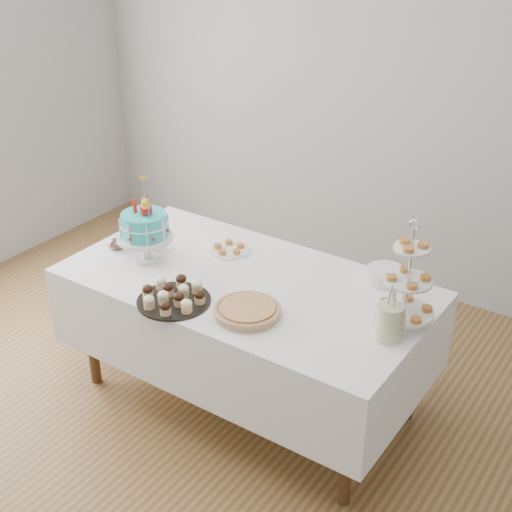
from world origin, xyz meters
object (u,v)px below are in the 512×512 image
Objects in this scene: tiered_stand at (408,281)px; plate_stack at (385,275)px; table at (246,318)px; birthday_cake at (145,239)px; utensil_pitcher at (390,321)px; cupcake_tray at (174,295)px; jam_bowl_a at (117,244)px; pie at (247,310)px; jam_bowl_b at (152,242)px; pastry_plate at (229,249)px.

tiered_stand is 0.42m from plate_stack.
table is 4.06× the size of birthday_cake.
cupcake_tray is at bearing -173.10° from utensil_pitcher.
jam_bowl_a is (-0.64, 0.27, -0.01)m from cupcake_tray.
pie is at bearing 15.42° from cupcake_tray.
tiered_stand is at bearing 24.98° from cupcake_tray.
birthday_cake is at bearing -58.47° from jam_bowl_b.
jam_bowl_b reaches higher than pastry_plate.
utensil_pitcher is at bearing -63.01° from plate_stack.
table is at bearing -173.19° from tiered_stand.
birthday_cake is 1.45× the size of pie.
pie is (0.78, -0.15, -0.10)m from birthday_cake.
pastry_plate is at bearing 31.08° from jam_bowl_a.
tiered_stand is at bearing 29.96° from pie.
table is at bearing -1.59° from jam_bowl_b.
jam_bowl_b reaches higher than table.
table is at bearing -39.64° from pastry_plate.
cupcake_tray is 0.70m from jam_bowl_a.
pie is 0.78m from plate_stack.
utensil_pitcher is at bearing -14.69° from pastry_plate.
table is at bearing 7.42° from jam_bowl_a.
pastry_plate is at bearing -168.50° from plate_stack.
cupcake_tray is at bearing -35.75° from birthday_cake.
table is 0.49m from cupcake_tray.
tiered_stand reaches higher than plate_stack.
tiered_stand is (0.64, 0.37, 0.19)m from pie.
jam_bowl_b is (-0.08, 0.13, -0.10)m from birthday_cake.
birthday_cake is at bearing 168.81° from pie.
birthday_cake is 1.44m from tiered_stand.
jam_bowl_a is 1.66m from utensil_pitcher.
jam_bowl_a is at bearing 171.54° from utensil_pitcher.
jam_bowl_a is at bearing 170.90° from pie.
pie is at bearing -46.35° from pastry_plate.
tiered_stand reaches higher than pie.
jam_bowl_a is at bearing -172.58° from table.
birthday_cake reaches higher than plate_stack.
plate_stack is at bearing 44.90° from cupcake_tray.
table is 8.31× the size of pastry_plate.
birthday_cake is 2.41× the size of plate_stack.
tiered_stand reaches higher than birthday_cake.
birthday_cake reaches higher than jam_bowl_b.
utensil_pitcher reaches higher than jam_bowl_a.
table is 17.38× the size of jam_bowl_b.
pie is 0.61× the size of tiered_stand.
cupcake_tray is at bearing -135.10° from plate_stack.
pastry_plate is (-0.27, 0.22, 0.24)m from table.
birthday_cake reaches higher than utensil_pitcher.
pie is at bearing -121.01° from plate_stack.
tiered_stand reaches higher than jam_bowl_a.
plate_stack is (0.77, 0.77, -0.00)m from cupcake_tray.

